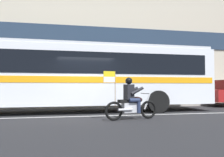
% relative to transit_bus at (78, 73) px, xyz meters
% --- Properties ---
extents(ground_plane, '(60.00, 60.00, 0.00)m').
position_rel_transit_bus_xyz_m(ground_plane, '(0.32, -1.19, -1.88)').
color(ground_plane, black).
extents(sidewalk_curb, '(28.00, 3.80, 0.15)m').
position_rel_transit_bus_xyz_m(sidewalk_curb, '(0.32, 3.91, -1.81)').
color(sidewalk_curb, '#A39E93').
rests_on(sidewalk_curb, ground_plane).
extents(lane_center_stripe, '(26.60, 0.14, 0.01)m').
position_rel_transit_bus_xyz_m(lane_center_stripe, '(0.32, -1.79, -1.88)').
color(lane_center_stripe, silver).
rests_on(lane_center_stripe, ground_plane).
extents(office_building_facade, '(28.00, 0.89, 14.16)m').
position_rel_transit_bus_xyz_m(office_building_facade, '(0.32, 6.20, 5.20)').
color(office_building_facade, '#B2A893').
rests_on(office_building_facade, ground_plane).
extents(transit_bus, '(13.34, 2.90, 3.22)m').
position_rel_transit_bus_xyz_m(transit_bus, '(0.00, 0.00, 0.00)').
color(transit_bus, silver).
rests_on(transit_bus, ground_plane).
extents(motorcycle_with_rider, '(2.16, 0.76, 1.78)m').
position_rel_transit_bus_xyz_m(motorcycle_with_rider, '(1.78, -3.13, -1.22)').
color(motorcycle_with_rider, black).
rests_on(motorcycle_with_rider, ground_plane).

